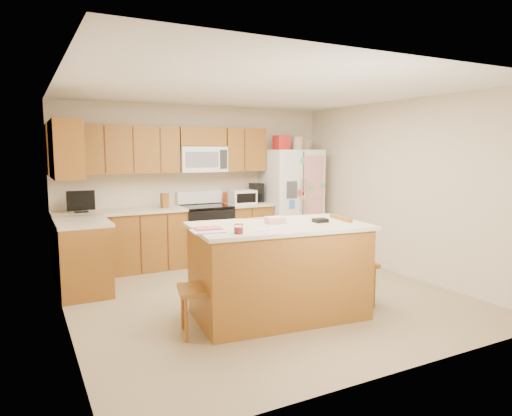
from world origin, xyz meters
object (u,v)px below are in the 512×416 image
stove (205,233)px  windsor_chair_back (252,260)px  refrigerator (291,201)px  windsor_chair_left (202,288)px  windsor_chair_right (351,263)px  island (278,270)px

stove → windsor_chair_back: bearing=-95.3°
stove → refrigerator: bearing=-2.3°
stove → windsor_chair_back: size_ratio=1.12×
windsor_chair_left → windsor_chair_right: windsor_chair_right is taller
windsor_chair_back → refrigerator: bearing=47.8°
windsor_chair_left → windsor_chair_right: 1.84m
island → windsor_chair_back: (-0.01, 0.62, -0.03)m
island → windsor_chair_back: 0.63m
stove → windsor_chair_left: 2.91m
refrigerator → windsor_chair_back: 2.65m
stove → windsor_chair_back: 2.00m
windsor_chair_left → windsor_chair_right: (1.84, -0.00, 0.04)m
island → windsor_chair_left: (-0.91, -0.08, -0.05)m
windsor_chair_left → windsor_chair_back: (0.90, 0.71, 0.02)m
stove → windsor_chair_back: (-0.18, -2.00, 0.00)m
stove → windsor_chair_right: 2.81m
stove → island: size_ratio=0.57×
stove → island: stove is taller
refrigerator → island: (-1.75, -2.56, -0.41)m
windsor_chair_back → island: bearing=-89.2°
windsor_chair_right → refrigerator: bearing=72.8°
island → stove: bearing=86.2°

